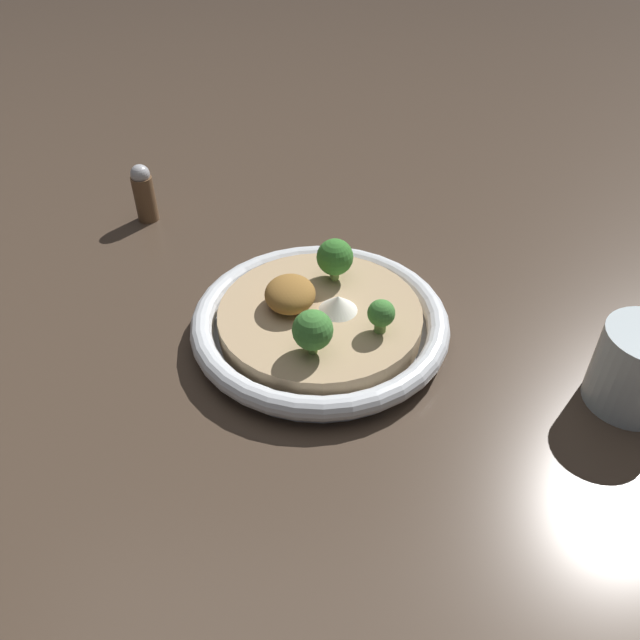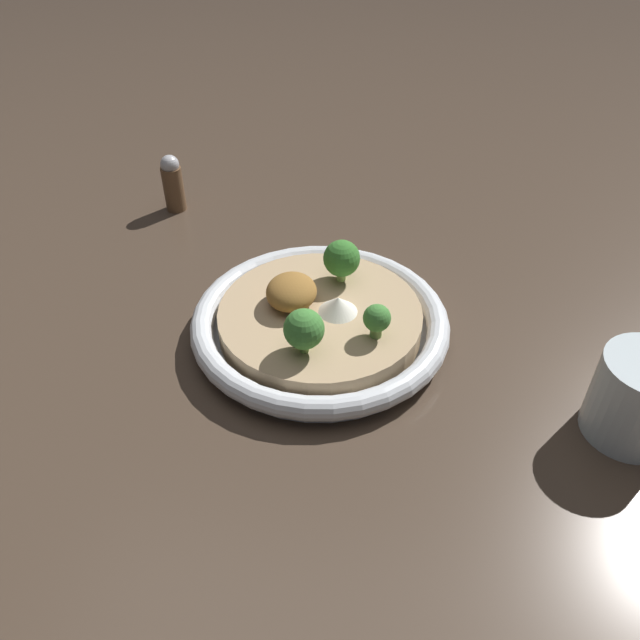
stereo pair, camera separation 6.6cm
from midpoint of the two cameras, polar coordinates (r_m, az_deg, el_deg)
ground_plane at (r=0.67m, az=2.80°, el=-1.50°), size 6.00×6.00×0.00m
risotto_bowl at (r=0.66m, az=2.85°, el=-0.33°), size 0.27×0.27×0.03m
cheese_sprinkle at (r=0.64m, az=4.57°, el=1.11°), size 0.04×0.04×0.02m
crispy_onion_garnish at (r=0.65m, az=0.27°, el=2.49°), size 0.06×0.05×0.03m
broccoli_front_left at (r=0.61m, az=8.31°, el=-0.05°), size 0.03×0.03×0.04m
broccoli_back_left at (r=0.58m, az=1.74°, el=-1.00°), size 0.04×0.04×0.05m
broccoli_right at (r=0.68m, az=4.78°, el=5.50°), size 0.04×0.04×0.05m
drinking_glass at (r=0.63m, az=29.86°, el=-6.36°), size 0.08×0.08×0.08m
pepper_shaker at (r=0.89m, az=-11.24°, el=12.13°), size 0.03×0.03×0.08m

